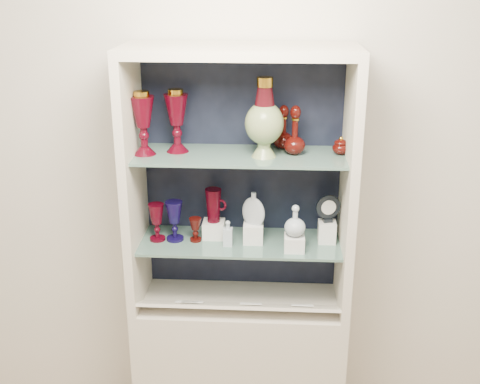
# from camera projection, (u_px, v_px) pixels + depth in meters

# --- Properties ---
(wall_back) EXTENTS (3.50, 0.02, 2.80)m
(wall_back) POSITION_uv_depth(u_px,v_px,m) (243.00, 156.00, 2.86)
(wall_back) COLOR beige
(wall_back) RESTS_ON ground
(cabinet_base) EXTENTS (1.00, 0.40, 0.75)m
(cabinet_base) POSITION_uv_depth(u_px,v_px,m) (240.00, 365.00, 3.01)
(cabinet_base) COLOR beige
(cabinet_base) RESTS_ON ground
(cabinet_back_panel) EXTENTS (0.98, 0.02, 1.15)m
(cabinet_back_panel) POSITION_uv_depth(u_px,v_px,m) (242.00, 173.00, 2.86)
(cabinet_back_panel) COLOR black
(cabinet_back_panel) RESTS_ON cabinet_base
(cabinet_side_left) EXTENTS (0.04, 0.40, 1.15)m
(cabinet_side_left) POSITION_uv_depth(u_px,v_px,m) (134.00, 185.00, 2.70)
(cabinet_side_left) COLOR beige
(cabinet_side_left) RESTS_ON cabinet_base
(cabinet_side_right) EXTENTS (0.04, 0.40, 1.15)m
(cabinet_side_right) POSITION_uv_depth(u_px,v_px,m) (348.00, 189.00, 2.65)
(cabinet_side_right) COLOR beige
(cabinet_side_right) RESTS_ON cabinet_base
(cabinet_top_cap) EXTENTS (1.00, 0.40, 0.04)m
(cabinet_top_cap) POSITION_uv_depth(u_px,v_px,m) (240.00, 51.00, 2.47)
(cabinet_top_cap) COLOR beige
(cabinet_top_cap) RESTS_ON cabinet_side_left
(shelf_lower) EXTENTS (0.92, 0.34, 0.01)m
(shelf_lower) POSITION_uv_depth(u_px,v_px,m) (240.00, 242.00, 2.79)
(shelf_lower) COLOR slate
(shelf_lower) RESTS_ON cabinet_side_left
(shelf_upper) EXTENTS (0.92, 0.34, 0.01)m
(shelf_upper) POSITION_uv_depth(u_px,v_px,m) (240.00, 156.00, 2.65)
(shelf_upper) COLOR slate
(shelf_upper) RESTS_ON cabinet_side_left
(label_ledge) EXTENTS (0.92, 0.17, 0.09)m
(label_ledge) POSITION_uv_depth(u_px,v_px,m) (239.00, 306.00, 2.76)
(label_ledge) COLOR beige
(label_ledge) RESTS_ON cabinet_base
(label_card_0) EXTENTS (0.10, 0.06, 0.03)m
(label_card_0) POSITION_uv_depth(u_px,v_px,m) (187.00, 302.00, 2.77)
(label_card_0) COLOR white
(label_card_0) RESTS_ON label_ledge
(label_card_1) EXTENTS (0.10, 0.06, 0.03)m
(label_card_1) POSITION_uv_depth(u_px,v_px,m) (302.00, 305.00, 2.74)
(label_card_1) COLOR white
(label_card_1) RESTS_ON label_ledge
(label_card_2) EXTENTS (0.10, 0.06, 0.03)m
(label_card_2) POSITION_uv_depth(u_px,v_px,m) (251.00, 304.00, 2.76)
(label_card_2) COLOR white
(label_card_2) RESTS_ON label_ledge
(label_card_3) EXTENTS (0.10, 0.06, 0.03)m
(label_card_3) POSITION_uv_depth(u_px,v_px,m) (193.00, 302.00, 2.77)
(label_card_3) COLOR white
(label_card_3) RESTS_ON label_ledge
(pedestal_lamp_left) EXTENTS (0.14, 0.14, 0.28)m
(pedestal_lamp_left) POSITION_uv_depth(u_px,v_px,m) (143.00, 123.00, 2.60)
(pedestal_lamp_left) COLOR #4F0513
(pedestal_lamp_left) RESTS_ON shelf_upper
(pedestal_lamp_right) EXTENTS (0.11, 0.11, 0.28)m
(pedestal_lamp_right) POSITION_uv_depth(u_px,v_px,m) (177.00, 121.00, 2.64)
(pedestal_lamp_right) COLOR #4F0513
(pedestal_lamp_right) RESTS_ON shelf_upper
(enamel_urn) EXTENTS (0.18, 0.18, 0.34)m
(enamel_urn) POSITION_uv_depth(u_px,v_px,m) (264.00, 118.00, 2.56)
(enamel_urn) COLOR #0C4B18
(enamel_urn) RESTS_ON shelf_upper
(ruby_decanter_a) EXTENTS (0.10, 0.10, 0.24)m
(ruby_decanter_a) POSITION_uv_depth(u_px,v_px,m) (295.00, 127.00, 2.61)
(ruby_decanter_a) COLOR #430B06
(ruby_decanter_a) RESTS_ON shelf_upper
(ruby_decanter_b) EXTENTS (0.09, 0.09, 0.21)m
(ruby_decanter_b) POSITION_uv_depth(u_px,v_px,m) (284.00, 126.00, 2.69)
(ruby_decanter_b) COLOR #430B06
(ruby_decanter_b) RESTS_ON shelf_upper
(lidded_bowl) EXTENTS (0.08, 0.08, 0.08)m
(lidded_bowl) POSITION_uv_depth(u_px,v_px,m) (341.00, 145.00, 2.63)
(lidded_bowl) COLOR #430B06
(lidded_bowl) RESTS_ON shelf_upper
(cobalt_goblet) EXTENTS (0.10, 0.10, 0.19)m
(cobalt_goblet) POSITION_uv_depth(u_px,v_px,m) (174.00, 221.00, 2.77)
(cobalt_goblet) COLOR #11093D
(cobalt_goblet) RESTS_ON shelf_lower
(ruby_goblet_tall) EXTENTS (0.09, 0.09, 0.18)m
(ruby_goblet_tall) POSITION_uv_depth(u_px,v_px,m) (157.00, 222.00, 2.77)
(ruby_goblet_tall) COLOR #4F0513
(ruby_goblet_tall) RESTS_ON shelf_lower
(ruby_goblet_small) EXTENTS (0.07, 0.07, 0.11)m
(ruby_goblet_small) POSITION_uv_depth(u_px,v_px,m) (195.00, 230.00, 2.78)
(ruby_goblet_small) COLOR #430B06
(ruby_goblet_small) RESTS_ON shelf_lower
(riser_ruby_pitcher) EXTENTS (0.10, 0.10, 0.08)m
(riser_ruby_pitcher) POSITION_uv_depth(u_px,v_px,m) (214.00, 229.00, 2.82)
(riser_ruby_pitcher) COLOR silver
(riser_ruby_pitcher) RESTS_ON shelf_lower
(ruby_pitcher) EXTENTS (0.14, 0.11, 0.16)m
(ruby_pitcher) POSITION_uv_depth(u_px,v_px,m) (213.00, 205.00, 2.78)
(ruby_pitcher) COLOR #4F0513
(ruby_pitcher) RESTS_ON riser_ruby_pitcher
(clear_square_bottle) EXTENTS (0.04, 0.04, 0.12)m
(clear_square_bottle) POSITION_uv_depth(u_px,v_px,m) (228.00, 233.00, 2.73)
(clear_square_bottle) COLOR #ABBAC5
(clear_square_bottle) RESTS_ON shelf_lower
(riser_flat_flask) EXTENTS (0.09, 0.09, 0.09)m
(riser_flat_flask) POSITION_uv_depth(u_px,v_px,m) (253.00, 233.00, 2.77)
(riser_flat_flask) COLOR silver
(riser_flat_flask) RESTS_ON shelf_lower
(flat_flask) EXTENTS (0.12, 0.09, 0.16)m
(flat_flask) POSITION_uv_depth(u_px,v_px,m) (254.00, 208.00, 2.73)
(flat_flask) COLOR #AAB5C0
(flat_flask) RESTS_ON riser_flat_flask
(riser_clear_round_decanter) EXTENTS (0.09, 0.09, 0.07)m
(riser_clear_round_decanter) POSITION_uv_depth(u_px,v_px,m) (294.00, 243.00, 2.69)
(riser_clear_round_decanter) COLOR silver
(riser_clear_round_decanter) RESTS_ON shelf_lower
(clear_round_decanter) EXTENTS (0.12, 0.12, 0.14)m
(clear_round_decanter) POSITION_uv_depth(u_px,v_px,m) (295.00, 221.00, 2.65)
(clear_round_decanter) COLOR #ABBAC5
(clear_round_decanter) RESTS_ON riser_clear_round_decanter
(riser_cameo_medallion) EXTENTS (0.08, 0.08, 0.10)m
(riser_cameo_medallion) POSITION_uv_depth(u_px,v_px,m) (327.00, 232.00, 2.77)
(riser_cameo_medallion) COLOR silver
(riser_cameo_medallion) RESTS_ON shelf_lower
(cameo_medallion) EXTENTS (0.12, 0.06, 0.13)m
(cameo_medallion) POSITION_uv_depth(u_px,v_px,m) (328.00, 208.00, 2.73)
(cameo_medallion) COLOR black
(cameo_medallion) RESTS_ON riser_cameo_medallion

